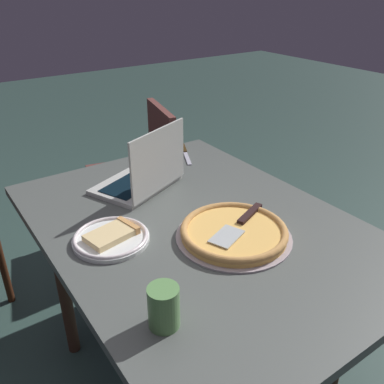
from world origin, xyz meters
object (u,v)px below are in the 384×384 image
table_knife (185,152)px  chair_near (142,168)px  pizza_tray (234,232)px  dining_table (197,239)px  laptop (144,176)px  pizza_plate (111,237)px  drink_cup (164,307)px

table_knife → chair_near: (0.41, 0.03, -0.23)m
pizza_tray → dining_table: bearing=18.3°
dining_table → laptop: 0.35m
dining_table → pizza_plate: size_ratio=5.40×
pizza_tray → drink_cup: bearing=117.1°
dining_table → pizza_plate: pizza_plate is taller
dining_table → drink_cup: (-0.33, 0.33, 0.12)m
pizza_plate → drink_cup: size_ratio=2.19×
table_knife → laptop: bearing=122.9°
pizza_tray → table_knife: (0.68, -0.27, -0.02)m
laptop → pizza_tray: (-0.46, -0.07, -0.04)m
laptop → drink_cup: (-0.66, 0.31, 0.00)m
pizza_plate → drink_cup: bearing=173.3°
table_knife → chair_near: bearing=3.6°
laptop → chair_near: laptop is taller
dining_table → pizza_plate: 0.30m
pizza_tray → drink_cup: (-0.19, 0.38, 0.04)m
dining_table → drink_cup: 0.48m
table_knife → chair_near: 0.47m
pizza_tray → pizza_plate: bearing=58.3°
laptop → table_knife: bearing=-57.1°
table_knife → dining_table: bearing=149.9°
dining_table → table_knife: 0.63m
laptop → chair_near: (0.63, -0.31, -0.28)m
drink_cup → chair_near: 1.45m
table_knife → drink_cup: bearing=143.6°
drink_cup → table_knife: bearing=-36.4°
pizza_plate → dining_table: bearing=-103.0°
laptop → drink_cup: size_ratio=3.52×
dining_table → chair_near: bearing=-16.9°
laptop → drink_cup: laptop is taller
dining_table → pizza_tray: (-0.14, -0.05, 0.09)m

